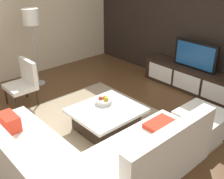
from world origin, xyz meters
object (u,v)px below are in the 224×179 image
at_px(media_console, 192,80).
at_px(ottoman, 201,123).
at_px(television, 195,55).
at_px(accent_chair_near, 24,80).
at_px(floor_lamp, 31,21).
at_px(coffee_table, 106,118).
at_px(fruit_bowl, 104,101).
at_px(sectional_couch, 82,159).

height_order(media_console, ottoman, media_console).
distance_m(television, accent_chair_near, 3.40).
relative_size(accent_chair_near, floor_lamp, 0.53).
relative_size(coffee_table, accent_chair_near, 1.22).
height_order(ottoman, fruit_bowl, fruit_bowl).
bearing_deg(sectional_couch, ottoman, 76.21).
relative_size(television, ottoman, 1.36).
xyz_separation_m(coffee_table, accent_chair_near, (-1.71, -0.57, 0.29)).
xyz_separation_m(media_console, accent_chair_near, (-1.81, -2.87, 0.24)).
xyz_separation_m(media_console, television, (0.00, 0.00, 0.54)).
relative_size(media_console, fruit_bowl, 7.96).
xyz_separation_m(accent_chair_near, floor_lamp, (-0.67, 0.62, 0.91)).
distance_m(accent_chair_near, fruit_bowl, 1.67).
xyz_separation_m(floor_lamp, ottoman, (3.49, 0.99, -1.20)).
relative_size(sectional_couch, ottoman, 3.47).
height_order(media_console, accent_chair_near, accent_chair_near).
distance_m(coffee_table, ottoman, 1.52).
xyz_separation_m(coffee_table, fruit_bowl, (-0.18, 0.10, 0.22)).
bearing_deg(fruit_bowl, coffee_table, -29.54).
relative_size(media_console, floor_lamp, 1.35).
bearing_deg(coffee_table, sectional_couch, -56.58).
bearing_deg(accent_chair_near, coffee_table, 23.90).
bearing_deg(fruit_bowl, media_console, 82.80).
xyz_separation_m(media_console, floor_lamp, (-2.48, -2.25, 1.15)).
bearing_deg(sectional_couch, coffee_table, 123.42).
xyz_separation_m(sectional_couch, ottoman, (0.49, 1.99, -0.08)).
bearing_deg(floor_lamp, accent_chair_near, -42.53).
relative_size(accent_chair_near, fruit_bowl, 3.11).
xyz_separation_m(sectional_couch, accent_chair_near, (-2.33, 0.38, 0.21)).
relative_size(media_console, accent_chair_near, 2.56).
relative_size(television, sectional_couch, 0.39).
height_order(media_console, fruit_bowl, fruit_bowl).
height_order(television, fruit_bowl, television).
bearing_deg(ottoman, media_console, 128.85).
distance_m(television, sectional_couch, 3.32).
height_order(accent_chair_near, floor_lamp, floor_lamp).
distance_m(television, ottoman, 1.72).
xyz_separation_m(television, floor_lamp, (-2.48, -2.25, 0.61)).
height_order(television, accent_chair_near, television).
bearing_deg(media_console, sectional_couch, -80.81).
bearing_deg(media_console, fruit_bowl, -97.20).
xyz_separation_m(floor_lamp, fruit_bowl, (2.20, 0.05, -0.97)).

